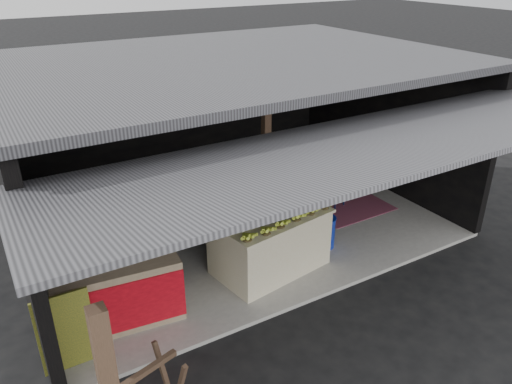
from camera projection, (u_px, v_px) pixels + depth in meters
ground at (317, 300)px, 7.13m from camera, size 80.00×80.00×0.00m
concrete_slab at (234, 225)px, 9.05m from camera, size 7.00×5.00×0.06m
shophouse at (223, 109)px, 8.41m from camera, size 7.40×7.29×3.02m
banana_table at (270, 241)px, 7.55m from camera, size 1.84×1.29×0.94m
banana_pile at (270, 208)px, 7.31m from camera, size 1.70×1.17×0.19m
white_crate at (235, 216)px, 8.19m from camera, size 0.99×0.72×1.04m
neighbor_stall at (117, 289)px, 6.45m from camera, size 1.65×0.88×1.63m
green_signboard at (66, 331)px, 5.74m from camera, size 0.63×0.16×0.95m
water_barrel at (324, 233)px, 8.22m from camera, size 0.35×0.35×0.51m
plastic_chair at (331, 183)px, 9.53m from camera, size 0.46×0.46×0.78m
magenta_rug at (351, 208)px, 9.57m from camera, size 1.51×1.01×0.01m
picture_frames at (168, 94)px, 10.01m from camera, size 1.62×0.04×0.46m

